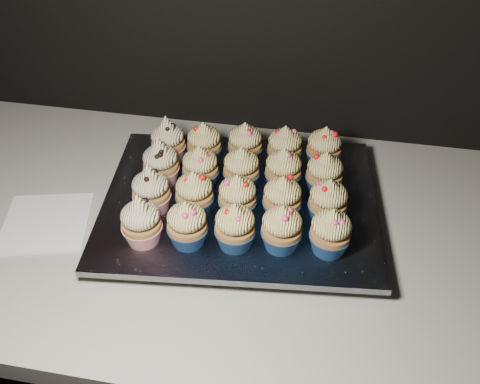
{
  "coord_description": "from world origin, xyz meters",
  "views": [
    {
      "loc": [
        0.34,
        1.05,
        1.54
      ],
      "look_at": [
        0.21,
        1.73,
        0.95
      ],
      "focal_mm": 40.0,
      "sensor_mm": 36.0,
      "label": 1
    }
  ],
  "objects": [
    {
      "name": "cupcake_13",
      "position": [
        0.28,
        1.77,
        0.97
      ],
      "size": [
        0.06,
        0.06,
        0.08
      ],
      "color": "navy",
      "rests_on": "foil_lining"
    },
    {
      "name": "cupcake_2",
      "position": [
        0.22,
        1.62,
        0.97
      ],
      "size": [
        0.06,
        0.06,
        0.08
      ],
      "color": "navy",
      "rests_on": "foil_lining"
    },
    {
      "name": "cupcake_16",
      "position": [
        0.13,
        1.82,
        0.97
      ],
      "size": [
        0.06,
        0.06,
        0.08
      ],
      "color": "navy",
      "rests_on": "foil_lining"
    },
    {
      "name": "cupcake_14",
      "position": [
        0.35,
        1.78,
        0.97
      ],
      "size": [
        0.06,
        0.06,
        0.08
      ],
      "color": "navy",
      "rests_on": "foil_lining"
    },
    {
      "name": "cupcake_12",
      "position": [
        0.21,
        1.76,
        0.97
      ],
      "size": [
        0.06,
        0.06,
        0.08
      ],
      "color": "navy",
      "rests_on": "foil_lining"
    },
    {
      "name": "cupcake_9",
      "position": [
        0.36,
        1.71,
        0.97
      ],
      "size": [
        0.06,
        0.06,
        0.08
      ],
      "color": "navy",
      "rests_on": "foil_lining"
    },
    {
      "name": "foil_lining",
      "position": [
        0.21,
        1.73,
        0.93
      ],
      "size": [
        0.5,
        0.41,
        0.01
      ],
      "primitive_type": "cube",
      "rotation": [
        0.0,
        0.0,
        0.11
      ],
      "color": "silver",
      "rests_on": "baking_tray"
    },
    {
      "name": "cupcake_8",
      "position": [
        0.29,
        1.7,
        0.97
      ],
      "size": [
        0.06,
        0.06,
        0.08
      ],
      "color": "navy",
      "rests_on": "foil_lining"
    },
    {
      "name": "cupcake_11",
      "position": [
        0.14,
        1.75,
        0.97
      ],
      "size": [
        0.06,
        0.06,
        0.08
      ],
      "color": "navy",
      "rests_on": "foil_lining"
    },
    {
      "name": "cupcake_3",
      "position": [
        0.29,
        1.63,
        0.97
      ],
      "size": [
        0.06,
        0.06,
        0.08
      ],
      "color": "navy",
      "rests_on": "foil_lining"
    },
    {
      "name": "cupcake_18",
      "position": [
        0.27,
        1.84,
        0.97
      ],
      "size": [
        0.06,
        0.06,
        0.08
      ],
      "color": "navy",
      "rests_on": "foil_lining"
    },
    {
      "name": "cupcake_17",
      "position": [
        0.2,
        1.84,
        0.97
      ],
      "size": [
        0.06,
        0.06,
        0.08
      ],
      "color": "navy",
      "rests_on": "foil_lining"
    },
    {
      "name": "cupcake_7",
      "position": [
        0.21,
        1.69,
        0.97
      ],
      "size": [
        0.06,
        0.06,
        0.08
      ],
      "color": "navy",
      "rests_on": "foil_lining"
    },
    {
      "name": "cupcake_5",
      "position": [
        0.07,
        1.68,
        0.97
      ],
      "size": [
        0.06,
        0.06,
        0.1
      ],
      "color": "red",
      "rests_on": "foil_lining"
    },
    {
      "name": "baking_tray",
      "position": [
        0.21,
        1.73,
        0.91
      ],
      "size": [
        0.46,
        0.37,
        0.02
      ],
      "primitive_type": "cube",
      "rotation": [
        0.0,
        0.0,
        0.11
      ],
      "color": "black",
      "rests_on": "worktop"
    },
    {
      "name": "cupcake_6",
      "position": [
        0.14,
        1.69,
        0.97
      ],
      "size": [
        0.06,
        0.06,
        0.08
      ],
      "color": "navy",
      "rests_on": "foil_lining"
    },
    {
      "name": "worktop",
      "position": [
        0.0,
        1.7,
        0.88
      ],
      "size": [
        2.44,
        0.64,
        0.04
      ],
      "primitive_type": "cube",
      "color": "beige",
      "rests_on": "cabinet"
    },
    {
      "name": "cupcake_10",
      "position": [
        0.07,
        1.75,
        0.97
      ],
      "size": [
        0.06,
        0.06,
        0.1
      ],
      "color": "red",
      "rests_on": "foil_lining"
    },
    {
      "name": "cupcake_19",
      "position": [
        0.34,
        1.85,
        0.97
      ],
      "size": [
        0.06,
        0.06,
        0.08
      ],
      "color": "navy",
      "rests_on": "foil_lining"
    },
    {
      "name": "cupcake_15",
      "position": [
        0.06,
        1.82,
        0.97
      ],
      "size": [
        0.06,
        0.06,
        0.1
      ],
      "color": "red",
      "rests_on": "foil_lining"
    },
    {
      "name": "cabinet",
      "position": [
        0.0,
        1.7,
        0.43
      ],
      "size": [
        2.4,
        0.6,
        0.86
      ],
      "primitive_type": "cube",
      "color": "black",
      "rests_on": "ground"
    },
    {
      "name": "cupcake_1",
      "position": [
        0.15,
        1.61,
        0.97
      ],
      "size": [
        0.06,
        0.06,
        0.08
      ],
      "color": "navy",
      "rests_on": "foil_lining"
    },
    {
      "name": "cupcake_0",
      "position": [
        0.08,
        1.6,
        0.97
      ],
      "size": [
        0.06,
        0.06,
        0.1
      ],
      "color": "red",
      "rests_on": "foil_lining"
    },
    {
      "name": "cupcake_4",
      "position": [
        0.37,
        1.64,
        0.97
      ],
      "size": [
        0.06,
        0.06,
        0.08
      ],
      "color": "navy",
      "rests_on": "foil_lining"
    },
    {
      "name": "napkin",
      "position": [
        -0.11,
        1.64,
        0.9
      ],
      "size": [
        0.17,
        0.17,
        0.0
      ],
      "primitive_type": "cube",
      "rotation": [
        0.0,
        0.0,
        0.24
      ],
      "color": "white",
      "rests_on": "worktop"
    }
  ]
}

